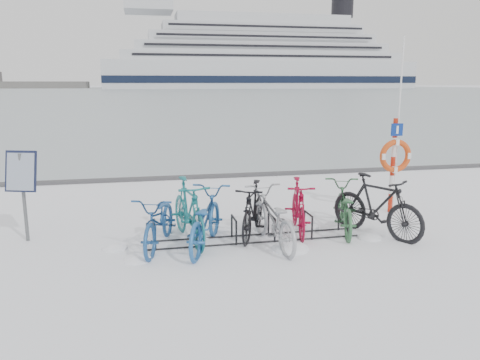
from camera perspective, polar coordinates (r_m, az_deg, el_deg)
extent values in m
plane|color=white|center=(8.81, 1.58, -7.27)|extent=(900.00, 900.00, 0.00)
cube|color=#A7B5BD|center=(163.14, -11.19, 10.56)|extent=(400.00, 298.00, 0.02)
cube|color=#3F3F42|center=(14.42, -3.79, 0.45)|extent=(400.00, 0.25, 0.10)
cylinder|color=black|center=(8.32, -10.30, -7.03)|extent=(0.04, 0.04, 0.44)
cylinder|color=black|center=(8.74, -10.38, -6.11)|extent=(0.04, 0.04, 0.44)
cylinder|color=black|center=(8.46, -10.40, -5.14)|extent=(0.04, 0.44, 0.04)
cylinder|color=black|center=(8.36, -5.33, -6.79)|extent=(0.04, 0.04, 0.44)
cylinder|color=black|center=(8.78, -5.66, -5.89)|extent=(0.04, 0.04, 0.44)
cylinder|color=black|center=(8.51, -5.53, -4.92)|extent=(0.04, 0.44, 0.04)
cylinder|color=black|center=(8.47, -0.46, -6.50)|extent=(0.04, 0.04, 0.44)
cylinder|color=black|center=(8.88, -1.01, -5.63)|extent=(0.04, 0.04, 0.44)
cylinder|color=black|center=(8.61, -0.74, -4.66)|extent=(0.04, 0.44, 0.04)
cylinder|color=black|center=(8.63, 4.27, -6.18)|extent=(0.04, 0.04, 0.44)
cylinder|color=black|center=(9.03, 3.50, -5.34)|extent=(0.04, 0.04, 0.44)
cylinder|color=black|center=(8.77, 3.90, -4.38)|extent=(0.04, 0.44, 0.04)
cylinder|color=black|center=(8.85, 8.78, -5.84)|extent=(0.04, 0.04, 0.44)
cylinder|color=black|center=(9.24, 7.83, -5.04)|extent=(0.04, 0.04, 0.44)
cylinder|color=black|center=(8.98, 8.34, -4.09)|extent=(0.04, 0.44, 0.04)
cylinder|color=black|center=(9.12, 13.05, -5.47)|extent=(0.04, 0.04, 0.44)
cylinder|color=black|center=(9.50, 11.95, -4.72)|extent=(0.04, 0.04, 0.44)
cylinder|color=black|center=(9.25, 12.55, -3.78)|extent=(0.04, 0.44, 0.04)
cylinder|color=black|center=(8.60, 1.92, -7.61)|extent=(4.00, 0.03, 0.03)
cylinder|color=black|center=(9.01, 1.26, -6.70)|extent=(4.00, 0.03, 0.03)
cylinder|color=#595B5E|center=(9.39, -24.84, -1.99)|extent=(0.06, 0.06, 1.64)
cube|color=black|center=(9.26, -25.15, 0.97)|extent=(0.60, 0.36, 0.74)
cube|color=#8C99AD|center=(9.22, -25.20, 0.92)|extent=(0.53, 0.29, 0.66)
cylinder|color=#AD200D|center=(11.12, 17.83, -2.67)|extent=(0.10, 0.10, 0.42)
cylinder|color=silver|center=(11.02, 17.96, -0.53)|extent=(0.10, 0.10, 0.42)
cylinder|color=#AD200D|center=(10.94, 18.10, 1.63)|extent=(0.10, 0.10, 0.42)
cylinder|color=silver|center=(10.88, 18.25, 3.82)|extent=(0.10, 0.10, 0.42)
cylinder|color=#AD200D|center=(10.84, 18.39, 6.04)|extent=(0.10, 0.10, 0.42)
torus|color=#CC4313|center=(10.83, 18.42, 2.80)|extent=(0.74, 0.12, 0.74)
cube|color=navy|center=(10.77, 18.59, 5.84)|extent=(0.27, 0.03, 0.27)
cylinder|color=silver|center=(10.93, 18.71, 6.16)|extent=(0.03, 0.03, 3.85)
cube|color=silver|center=(240.22, 2.67, 12.65)|extent=(153.22, 28.46, 13.13)
cube|color=black|center=(226.38, 3.58, 12.14)|extent=(153.22, 0.30, 3.28)
cube|color=black|center=(254.06, 1.85, 12.11)|extent=(153.22, 0.30, 3.28)
cube|color=silver|center=(240.52, 2.69, 14.74)|extent=(136.80, 26.27, 4.38)
cube|color=silver|center=(241.13, 2.71, 16.81)|extent=(110.54, 22.98, 4.38)
cube|color=silver|center=(242.05, 2.73, 18.88)|extent=(84.27, 19.70, 4.38)
cube|color=silver|center=(235.50, -11.13, 20.23)|extent=(21.89, 21.89, 6.57)
cylinder|color=black|center=(256.78, 12.40, 20.44)|extent=(10.94, 10.94, 15.32)
cube|color=black|center=(227.90, 3.56, 15.99)|extent=(120.39, 0.20, 13.13)
imported|color=navy|center=(8.44, -9.76, -4.68)|extent=(1.18, 2.05, 1.02)
imported|color=#17686D|center=(8.65, -6.29, -3.57)|extent=(0.90, 2.05, 1.19)
imported|color=#225998|center=(8.32, -4.33, -4.60)|extent=(1.40, 2.16, 1.07)
imported|color=black|center=(8.91, 1.59, -3.48)|extent=(1.20, 1.81, 1.06)
imported|color=#979A9F|center=(8.42, 3.99, -4.46)|extent=(0.89, 2.06, 1.05)
imported|color=maroon|center=(9.16, 7.13, -3.09)|extent=(0.86, 1.86, 1.08)
imported|color=#2E6039|center=(9.44, 12.55, -3.09)|extent=(1.19, 2.02, 1.00)
imported|color=black|center=(9.31, 16.34, -2.85)|extent=(1.46, 2.03, 1.20)
ellipsoid|color=white|center=(9.31, 3.27, -6.24)|extent=(0.35, 0.35, 0.12)
ellipsoid|color=white|center=(9.22, 15.50, -6.84)|extent=(0.46, 0.46, 0.16)
ellipsoid|color=white|center=(9.95, 19.89, -5.75)|extent=(0.43, 0.43, 0.15)
ellipsoid|color=white|center=(8.65, -15.04, -8.07)|extent=(0.45, 0.45, 0.16)
ellipsoid|color=white|center=(8.03, -12.38, -9.49)|extent=(0.48, 0.48, 0.17)
ellipsoid|color=white|center=(8.38, 6.17, -8.36)|extent=(0.66, 0.66, 0.23)
ellipsoid|color=white|center=(9.62, 8.25, -5.74)|extent=(0.47, 0.47, 0.17)
ellipsoid|color=white|center=(9.03, -4.74, -6.84)|extent=(0.43, 0.43, 0.15)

